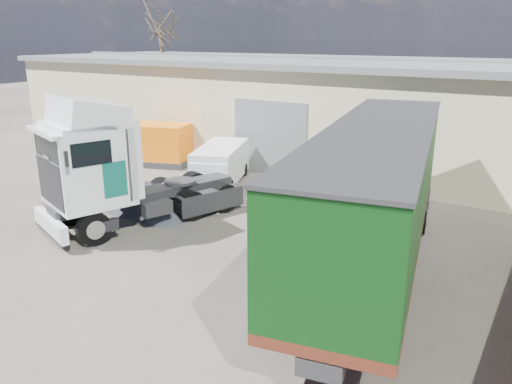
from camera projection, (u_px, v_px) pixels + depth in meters
The scene contains 8 objects.
ground at pixel (160, 253), 15.69m from camera, with size 120.00×120.00×0.00m, color #292622.
warehouse at pixel (265, 102), 30.84m from camera, with size 30.60×12.60×5.42m.
bare_tree at pixel (160, 17), 38.66m from camera, with size 4.00×4.00×9.60m.
tractor_unit at pixel (113, 173), 17.36m from camera, with size 4.74×7.38×4.72m.
box_trailer at pixel (377, 185), 13.89m from camera, with size 5.18×12.93×4.21m.
panel_van at pixel (220, 165), 22.79m from camera, with size 3.19×4.61×1.75m.
orange_skip at pixel (158, 147), 26.38m from camera, with size 3.92×3.11×2.14m.
gravel_heap at pixel (151, 194), 20.18m from camera, with size 5.30×4.82×0.95m.
Camera 1 is at (10.31, -10.50, 6.52)m, focal length 35.00 mm.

